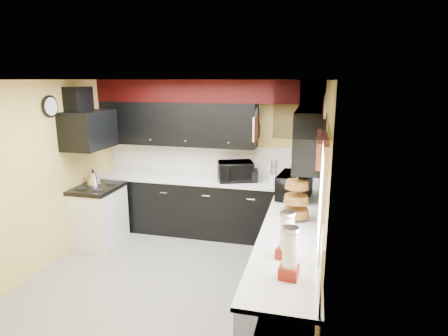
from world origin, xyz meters
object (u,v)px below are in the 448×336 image
(toaster_oven, at_px, (235,171))
(utensil_crock, at_px, (273,179))
(microwave, at_px, (294,186))
(kettle, at_px, (93,178))
(knife_block, at_px, (255,176))

(toaster_oven, xyz_separation_m, utensil_crock, (0.60, -0.02, -0.08))
(microwave, height_order, kettle, microwave)
(microwave, bearing_deg, toaster_oven, 63.47)
(microwave, bearing_deg, utensil_crock, 36.86)
(toaster_oven, bearing_deg, kettle, 176.49)
(toaster_oven, bearing_deg, knife_block, -26.93)
(microwave, bearing_deg, kettle, 97.77)
(kettle, bearing_deg, microwave, 0.04)
(toaster_oven, distance_m, microwave, 1.16)
(utensil_crock, bearing_deg, kettle, -166.75)
(toaster_oven, bearing_deg, microwave, -55.03)
(toaster_oven, distance_m, utensil_crock, 0.61)
(toaster_oven, distance_m, knife_block, 0.32)
(toaster_oven, height_order, kettle, toaster_oven)
(toaster_oven, xyz_separation_m, microwave, (0.96, -0.65, 0.01))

